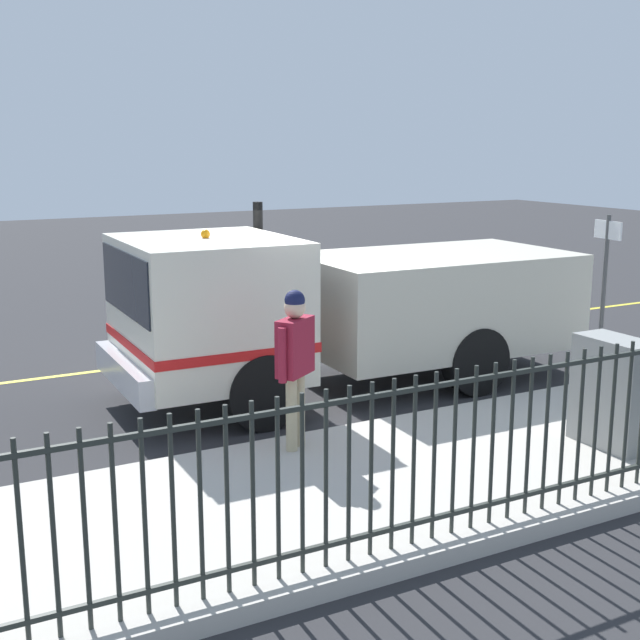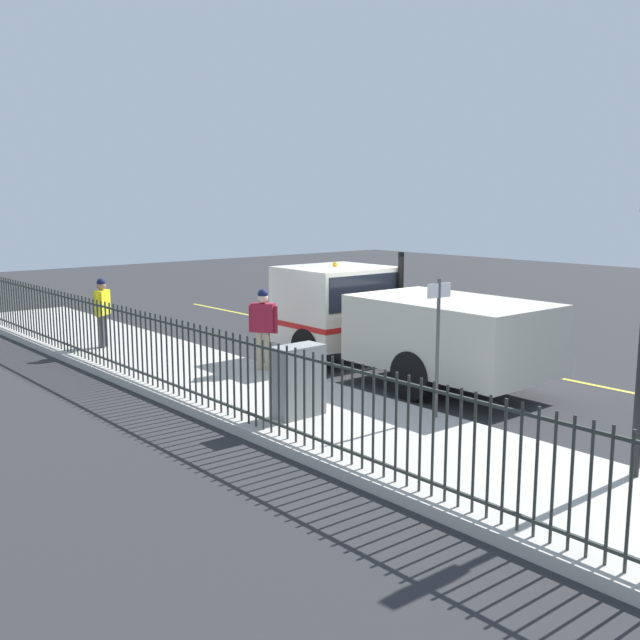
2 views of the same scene
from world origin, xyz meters
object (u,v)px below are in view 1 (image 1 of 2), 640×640
(traffic_cone, at_px, (310,338))
(street_sign, at_px, (604,281))
(work_truck, at_px, (327,303))
(worker_standing, at_px, (295,353))
(utility_cabinet, at_px, (614,392))

(traffic_cone, height_order, street_sign, street_sign)
(work_truck, height_order, traffic_cone, work_truck)
(worker_standing, bearing_deg, work_truck, 18.96)
(traffic_cone, xyz_separation_m, street_sign, (3.96, 2.37, 1.34))
(work_truck, bearing_deg, worker_standing, 145.40)
(traffic_cone, bearing_deg, utility_cabinet, 7.88)
(work_truck, height_order, utility_cabinet, work_truck)
(traffic_cone, relative_size, street_sign, 0.25)
(street_sign, bearing_deg, worker_standing, -88.28)
(worker_standing, xyz_separation_m, utility_cabinet, (1.57, 3.11, -0.47))
(utility_cabinet, xyz_separation_m, traffic_cone, (-5.67, -0.78, -0.48))
(work_truck, distance_m, traffic_cone, 2.30)
(work_truck, bearing_deg, traffic_cone, -19.93)
(work_truck, relative_size, utility_cabinet, 5.57)
(utility_cabinet, distance_m, traffic_cone, 5.75)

